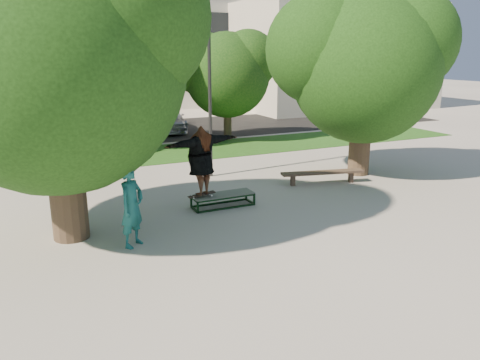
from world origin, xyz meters
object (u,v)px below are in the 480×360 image
car_silver_b (167,119)px  bystander (132,206)px  tree_right (362,59)px  bench (322,173)px  tree_left (48,47)px  car_silver_a (53,121)px  car_dark (51,129)px  car_grey (122,122)px  lamppost (210,87)px  grind_box (223,200)px

car_silver_b → bystander: bearing=-98.7°
tree_right → bench: tree_right is taller
tree_left → bystander: size_ratio=3.71×
car_silver_a → car_dark: car_silver_a is taller
bystander → car_dark: (-0.77, 14.24, -0.24)m
tree_left → car_silver_b: (6.80, 14.53, -3.74)m
car_silver_a → car_dark: 2.05m
bystander → car_silver_b: bearing=29.6°
tree_right → car_silver_b: bearing=105.2°
bystander → car_silver_b: size_ratio=0.41×
tree_left → car_grey: tree_left is taller
tree_right → bystander: (-8.87, -3.20, -3.14)m
bystander → bench: bearing=-21.2°
car_grey → tree_left: bearing=-104.4°
bench → tree_left: bearing=-157.9°
tree_left → bystander: 3.91m
bystander → bench: size_ratio=0.67×
bench → car_silver_b: size_ratio=0.61×
bench → car_silver_a: (-7.53, 13.74, 0.45)m
car_grey → car_silver_b: 2.60m
lamppost → bystander: lamppost is taller
car_silver_b → car_silver_a: bearing=-174.7°
tree_left → lamppost: bearing=36.4°
car_dark → car_silver_b: car_dark is taller
tree_right → grind_box: (-5.89, -1.45, -3.90)m
grind_box → bystander: bystander is taller
tree_left → grind_box: tree_left is taller
lamppost → car_silver_b: bearing=81.9°
grind_box → bench: size_ratio=0.63×
bystander → car_silver_a: bystander is taller
grind_box → tree_right: bearing=13.8°
car_silver_b → grind_box: bearing=-89.6°
tree_right → lamppost: bearing=158.7°
lamppost → bystander: (-3.95, -5.11, -2.19)m
tree_left → tree_right: tree_left is taller
bystander → tree_right: bearing=-21.4°
car_silver_a → grind_box: bearing=-86.4°
tree_right → car_silver_b: size_ratio=1.39×
lamppost → car_silver_a: bearing=112.0°
grind_box → car_dark: (-3.75, 12.48, 0.53)m
tree_left → lamppost: tree_left is taller
tree_left → car_silver_a: (0.79, 15.07, -3.60)m
bench → car_dark: 14.04m
bystander → grind_box: bearing=-10.8°
tree_left → bench: bearing=9.1°
bench → car_silver_a: size_ratio=0.59×
tree_right → bystander: 9.94m
grind_box → car_silver_b: 14.21m
bystander → bench: (6.98, 2.54, -0.59)m
tree_right → car_silver_b: (-3.41, 12.54, -3.42)m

